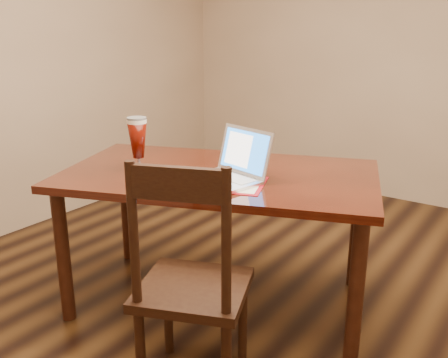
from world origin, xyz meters
The scene contains 3 objects.
ground centered at (0.00, 0.00, 0.00)m, with size 5.00×5.00×0.00m, color black.
dining_table centered at (-0.30, 0.03, 0.72)m, with size 1.95×1.51×1.11m.
dining_chair centered at (0.04, -0.64, 0.52)m, with size 0.60×0.59×1.10m.
Camera 1 is at (1.25, -2.13, 1.60)m, focal length 40.00 mm.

